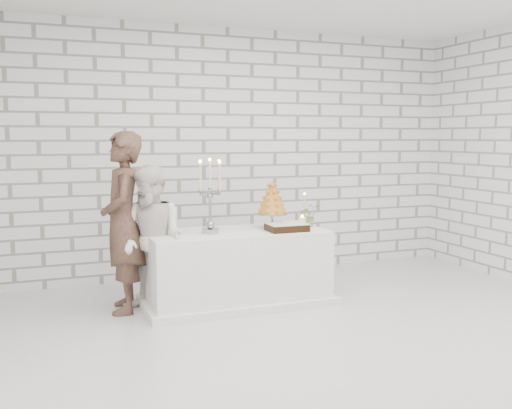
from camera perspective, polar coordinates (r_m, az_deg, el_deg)
The scene contains 11 objects.
ground at distance 5.08m, azimuth 6.35°, elevation -12.87°, with size 6.00×5.00×0.01m, color silver.
wall_back at distance 7.11m, azimuth -2.76°, elevation 5.08°, with size 6.00×0.01×3.00m, color white.
cake_table at distance 5.93m, azimuth -1.88°, elevation -6.21°, with size 1.80×0.80×0.75m, color white.
groom at distance 5.73m, azimuth -12.96°, elevation -1.73°, with size 0.64×0.42×1.75m, color #39251C.
bride at distance 5.64m, azimuth -10.20°, elevation -3.45°, with size 0.70×0.54×1.43m, color white.
candelabra at distance 5.69m, azimuth -4.55°, elevation 0.85°, with size 0.30×0.30×0.74m, color #93929C, non-canonical shape.
croquembouche at distance 6.01m, azimuth 1.60°, elevation 0.02°, with size 0.32×0.32×0.50m, color #AD6C21, non-canonical shape.
chocolate_cake at distance 5.86m, azimuth 3.06°, elevation -2.22°, with size 0.39×0.28×0.08m, color black.
pillar_candle at distance 6.02m, azimuth 4.58°, elevation -1.82°, with size 0.08×0.08×0.12m, color white.
extra_taper at distance 6.34m, azimuth 4.79°, elevation -0.48°, with size 0.06×0.06×0.32m, color beige.
flowers at distance 6.14m, azimuth 5.19°, elevation -1.07°, with size 0.22×0.19×0.24m, color #446436.
Camera 1 is at (-2.21, -4.25, 1.70)m, focal length 40.61 mm.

